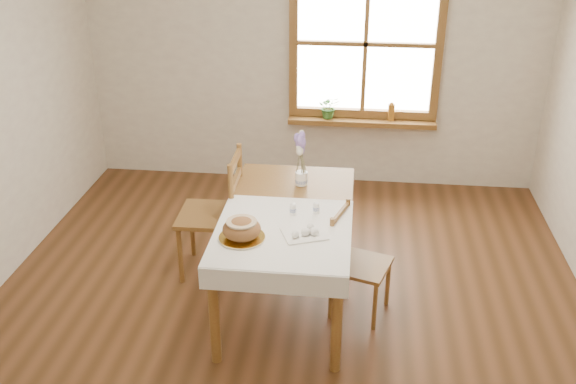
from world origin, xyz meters
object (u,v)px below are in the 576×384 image
dining_table (288,222)px  bread_plate (242,238)px  chair_left (210,213)px  chair_right (361,264)px  flower_vase (301,179)px

dining_table → bread_plate: bread_plate is taller
dining_table → bread_plate: bearing=-119.9°
chair_left → bread_plate: bearing=26.2°
chair_right → flower_vase: 0.81m
dining_table → chair_left: (-0.66, 0.34, -0.15)m
dining_table → flower_vase: bearing=82.9°
dining_table → chair_right: chair_right is taller
flower_vase → chair_left: bearing=-172.9°
chair_right → bread_plate: size_ratio=2.78×
chair_left → flower_vase: chair_left is taller
dining_table → chair_right: size_ratio=1.97×
flower_vase → bread_plate: bearing=-109.4°
chair_left → flower_vase: 0.77m
chair_left → chair_right: size_ratio=1.26×
chair_right → chair_left: bearing=87.6°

